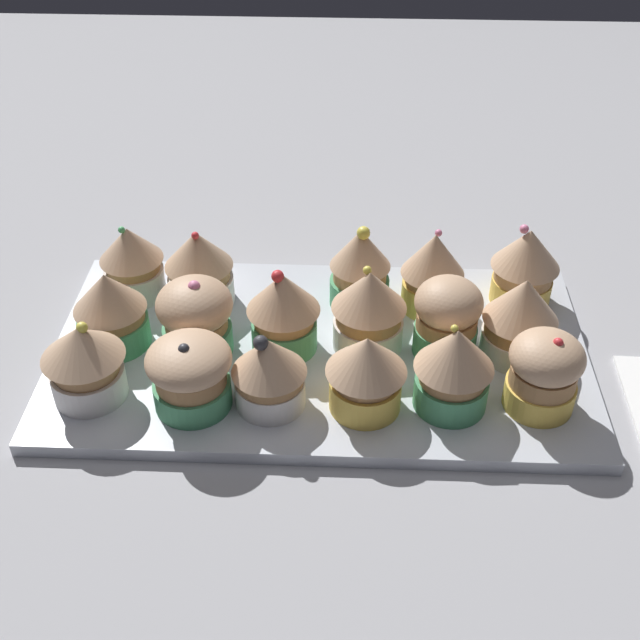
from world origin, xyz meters
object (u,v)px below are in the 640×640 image
cupcake_14 (360,267)px  cupcake_15 (433,270)px  cupcake_2 (269,371)px  cupcake_0 (84,360)px  cupcake_3 (366,371)px  cupcake_11 (521,319)px  cupcake_8 (284,307)px  cupcake_5 (544,371)px  cupcake_9 (369,309)px  cupcake_6 (110,310)px  cupcake_1 (190,373)px  cupcake_16 (525,264)px  cupcake_12 (132,261)px  cupcake_7 (196,316)px  cupcake_4 (454,367)px  cupcake_10 (447,314)px  baking_tray (320,353)px  cupcake_13 (199,267)px

cupcake_14 → cupcake_15: (6.43, -0.28, 0.04)cm
cupcake_2 → cupcake_0: bearing=178.5°
cupcake_3 → cupcake_11: bearing=27.6°
cupcake_8 → cupcake_14: 8.88cm
cupcake_5 → cupcake_9: size_ratio=0.90×
cupcake_8 → cupcake_9: same height
cupcake_2 → cupcake_8: size_ratio=0.87×
cupcake_6 → cupcake_1: bearing=-41.9°
cupcake_6 → cupcake_16: size_ratio=0.91×
cupcake_0 → cupcake_12: size_ratio=0.97×
cupcake_11 → cupcake_7: bearing=-179.2°
cupcake_4 → cupcake_8: size_ratio=0.97×
cupcake_10 → cupcake_5: bearing=-43.5°
cupcake_0 → cupcake_12: bearing=87.1°
cupcake_11 → cupcake_15: (-6.82, 6.57, 0.12)cm
cupcake_5 → cupcake_8: size_ratio=0.89×
baking_tray → cupcake_4: 13.12cm
cupcake_4 → cupcake_8: 15.18cm
baking_tray → cupcake_2: bearing=-117.6°
cupcake_15 → cupcake_5: bearing=-58.2°
cupcake_16 → cupcake_9: bearing=-153.2°
baking_tray → cupcake_3: 9.02cm
cupcake_6 → cupcake_9: (21.72, 0.66, 0.34)cm
cupcake_0 → cupcake_13: cupcake_13 is taller
cupcake_1 → cupcake_2: bearing=3.3°
baking_tray → cupcake_9: size_ratio=5.82×
cupcake_5 → cupcake_6: 35.68cm
cupcake_4 → cupcake_8: (-13.57, 6.80, 0.13)cm
cupcake_10 → baking_tray: bearing=-178.0°
cupcake_3 → cupcake_8: (-6.87, 7.33, 0.35)cm
cupcake_2 → cupcake_10: cupcake_10 is taller
baking_tray → cupcake_4: bearing=-31.5°
cupcake_12 → cupcake_10: bearing=-13.5°
cupcake_4 → cupcake_14: 14.87cm
cupcake_4 → cupcake_7: size_ratio=1.06×
cupcake_1 → cupcake_3: 13.55cm
cupcake_3 → cupcake_4: cupcake_4 is taller
baking_tray → cupcake_12: 19.28cm
baking_tray → cupcake_5: bearing=-19.6°
cupcake_6 → cupcake_9: size_ratio=0.90×
cupcake_8 → cupcake_10: bearing=0.1°
cupcake_4 → cupcake_16: (7.59, 14.05, 0.13)cm
cupcake_2 → cupcake_16: size_ratio=0.88×
cupcake_6 → cupcake_14: size_ratio=0.86×
cupcake_13 → cupcake_14: size_ratio=0.92×
cupcake_10 → cupcake_16: bearing=43.7°
cupcake_0 → cupcake_9: bearing=17.7°
cupcake_15 → cupcake_16: same height
cupcake_5 → cupcake_10: size_ratio=0.98×
cupcake_3 → cupcake_6: bearing=162.4°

